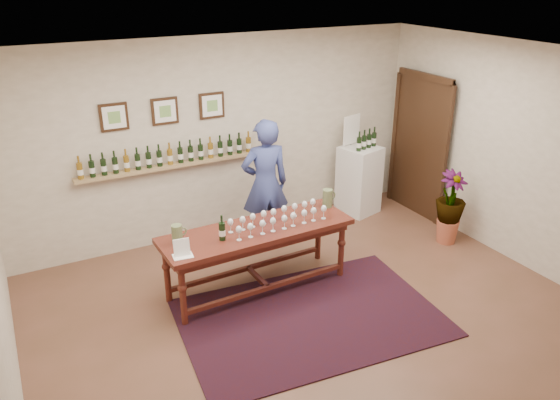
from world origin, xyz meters
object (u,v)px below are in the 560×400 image
tasting_table (257,238)px  potted_plant (450,207)px  display_pedestal (359,180)px  person (265,184)px

tasting_table → potted_plant: (2.89, -0.17, -0.16)m
tasting_table → display_pedestal: 2.72m
tasting_table → person: person is taller
potted_plant → person: 2.59m
tasting_table → person: (0.60, 0.98, 0.22)m
tasting_table → display_pedestal: size_ratio=2.16×
display_pedestal → potted_plant: display_pedestal is taller
person → tasting_table: bearing=67.1°
tasting_table → potted_plant: 2.89m
potted_plant → person: person is taller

